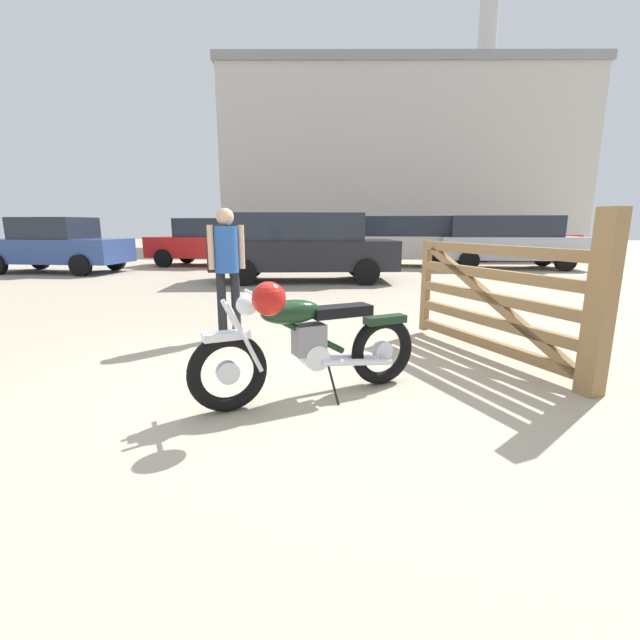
{
  "coord_description": "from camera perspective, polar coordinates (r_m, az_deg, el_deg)",
  "views": [
    {
      "loc": [
        0.57,
        -3.7,
        1.46
      ],
      "look_at": [
        0.24,
        0.21,
        0.6
      ],
      "focal_mm": 24.54,
      "sensor_mm": 36.0,
      "label": 1
    }
  ],
  "objects": [
    {
      "name": "ground_plane",
      "position": [
        4.01,
        -3.68,
        -8.99
      ],
      "size": [
        80.0,
        80.0,
        0.0
      ],
      "primitive_type": "plane",
      "color": "tan"
    },
    {
      "name": "vintage_motorcycle",
      "position": [
        3.66,
        -1.76,
        -2.97
      ],
      "size": [
        1.85,
        1.19,
        1.07
      ],
      "rotation": [
        0.0,
        0.0,
        3.67
      ],
      "color": "black",
      "rests_on": "ground_plane"
    },
    {
      "name": "timber_gate",
      "position": [
        4.95,
        23.84,
        2.51
      ],
      "size": [
        1.3,
        2.31,
        1.6
      ],
      "rotation": [
        0.0,
        0.0,
        2.06
      ],
      "color": "olive",
      "rests_on": "ground_plane"
    },
    {
      "name": "bystander",
      "position": [
        5.71,
        -12.05,
        7.67
      ],
      "size": [
        0.43,
        0.3,
        1.66
      ],
      "rotation": [
        0.0,
        0.0,
        2.0
      ],
      "color": "black",
      "rests_on": "ground_plane"
    },
    {
      "name": "dark_sedan_left",
      "position": [
        16.38,
        -14.23,
        9.8
      ],
      "size": [
        4.36,
        2.26,
        1.67
      ],
      "rotation": [
        0.0,
        0.0,
        3.04
      ],
      "color": "black",
      "rests_on": "ground_plane"
    },
    {
      "name": "pale_sedan_back",
      "position": [
        16.14,
        10.33,
        10.32
      ],
      "size": [
        4.88,
        2.41,
        1.74
      ],
      "rotation": [
        0.0,
        0.0,
        3.02
      ],
      "color": "black",
      "rests_on": "ground_plane"
    },
    {
      "name": "white_estate_far",
      "position": [
        16.21,
        23.07,
        9.55
      ],
      "size": [
        4.7,
        1.98,
        1.74
      ],
      "rotation": [
        0.0,
        0.0,
        0.0
      ],
      "color": "black",
      "rests_on": "ground_plane"
    },
    {
      "name": "silver_sedan_mid",
      "position": [
        15.85,
        -31.13,
        8.35
      ],
      "size": [
        4.28,
        2.07,
        1.67
      ],
      "rotation": [
        0.0,
        0.0,
        3.09
      ],
      "color": "black",
      "rests_on": "ground_plane"
    },
    {
      "name": "blue_hatchback_right",
      "position": [
        19.85,
        23.62,
        9.84
      ],
      "size": [
        4.83,
        2.25,
        1.74
      ],
      "rotation": [
        0.0,
        0.0,
        0.08
      ],
      "color": "black",
      "rests_on": "ground_plane"
    },
    {
      "name": "red_hatchback_near",
      "position": [
        11.5,
        -2.55,
        9.76
      ],
      "size": [
        4.88,
        2.39,
        1.74
      ],
      "rotation": [
        0.0,
        0.0,
        0.12
      ],
      "color": "black",
      "rests_on": "ground_plane"
    },
    {
      "name": "industrial_building",
      "position": [
        30.43,
        10.0,
        19.48
      ],
      "size": [
        22.08,
        10.3,
        20.91
      ],
      "rotation": [
        0.0,
        0.0,
        0.08
      ],
      "color": "beige",
      "rests_on": "ground_plane"
    }
  ]
}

